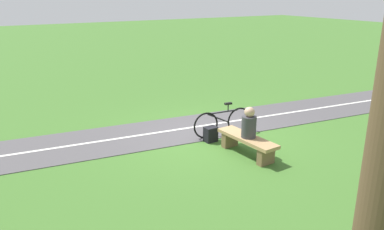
{
  "coord_description": "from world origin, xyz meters",
  "views": [
    {
      "loc": [
        -8.02,
        5.12,
        3.66
      ],
      "look_at": [
        -0.83,
        0.91,
        0.97
      ],
      "focal_mm": 35.86,
      "sensor_mm": 36.0,
      "label": 1
    }
  ],
  "objects_px": {
    "person_seated": "(249,124)",
    "backpack": "(210,134)",
    "bench": "(247,142)",
    "bicycle": "(223,122)"
  },
  "relations": [
    {
      "from": "person_seated",
      "to": "backpack",
      "type": "bearing_deg",
      "value": 9.26
    },
    {
      "from": "bench",
      "to": "bicycle",
      "type": "bearing_deg",
      "value": -14.32
    },
    {
      "from": "bench",
      "to": "backpack",
      "type": "xyz_separation_m",
      "value": [
        1.14,
        0.28,
        -0.12
      ]
    },
    {
      "from": "bicycle",
      "to": "person_seated",
      "type": "bearing_deg",
      "value": 85.0
    },
    {
      "from": "bench",
      "to": "backpack",
      "type": "bearing_deg",
      "value": 9.51
    },
    {
      "from": "person_seated",
      "to": "bicycle",
      "type": "xyz_separation_m",
      "value": [
        1.37,
        -0.24,
        -0.4
      ]
    },
    {
      "from": "bench",
      "to": "backpack",
      "type": "distance_m",
      "value": 1.18
    },
    {
      "from": "bicycle",
      "to": "backpack",
      "type": "xyz_separation_m",
      "value": [
        -0.2,
        0.52,
        -0.18
      ]
    },
    {
      "from": "bench",
      "to": "bicycle",
      "type": "relative_size",
      "value": 0.98
    },
    {
      "from": "bench",
      "to": "bicycle",
      "type": "distance_m",
      "value": 1.37
    }
  ]
}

